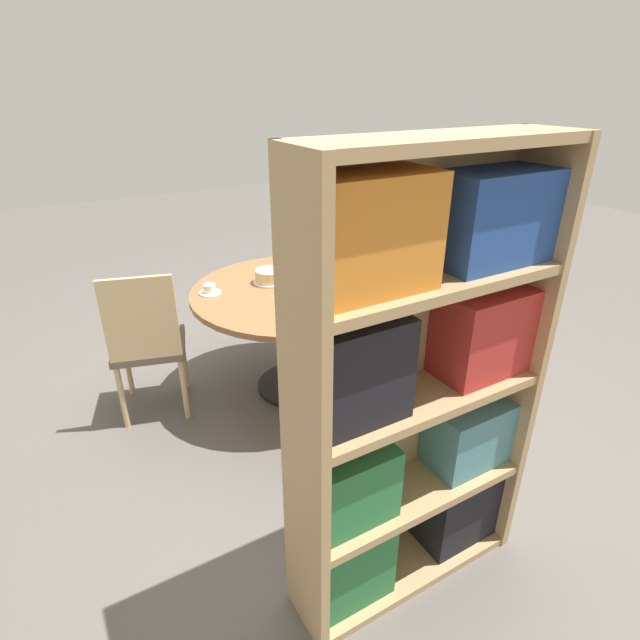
{
  "coord_description": "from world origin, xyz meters",
  "views": [
    {
      "loc": [
        1.33,
        2.6,
        1.91
      ],
      "look_at": [
        0.0,
        0.3,
        0.63
      ],
      "focal_mm": 28.0,
      "sensor_mm": 36.0,
      "label": 1
    }
  ],
  "objects_px": {
    "bookshelf": "(416,395)",
    "cup_b": "(210,290)",
    "chair_c": "(357,276)",
    "coffee_pot": "(306,269)",
    "chair_a": "(147,341)",
    "water_bottle": "(328,262)",
    "chair_b": "(409,378)",
    "cake_main": "(270,276)",
    "cup_a": "(284,268)"
  },
  "relations": [
    {
      "from": "chair_b",
      "to": "water_bottle",
      "type": "xyz_separation_m",
      "value": [
        -0.06,
        -0.94,
        0.34
      ]
    },
    {
      "from": "bookshelf",
      "to": "cake_main",
      "type": "distance_m",
      "value": 1.66
    },
    {
      "from": "cake_main",
      "to": "cup_a",
      "type": "height_order",
      "value": "cake_main"
    },
    {
      "from": "chair_a",
      "to": "water_bottle",
      "type": "xyz_separation_m",
      "value": [
        -1.16,
        0.16,
        0.34
      ]
    },
    {
      "from": "chair_b",
      "to": "chair_c",
      "type": "height_order",
      "value": "same"
    },
    {
      "from": "chair_a",
      "to": "cake_main",
      "type": "height_order",
      "value": "chair_a"
    },
    {
      "from": "chair_b",
      "to": "cake_main",
      "type": "distance_m",
      "value": 1.16
    },
    {
      "from": "coffee_pot",
      "to": "cup_b",
      "type": "bearing_deg",
      "value": -15.08
    },
    {
      "from": "water_bottle",
      "to": "chair_c",
      "type": "bearing_deg",
      "value": -140.31
    },
    {
      "from": "bookshelf",
      "to": "cup_b",
      "type": "height_order",
      "value": "bookshelf"
    },
    {
      "from": "cup_a",
      "to": "cup_b",
      "type": "xyz_separation_m",
      "value": [
        0.57,
        0.13,
        0.0
      ]
    },
    {
      "from": "chair_a",
      "to": "chair_b",
      "type": "bearing_deg",
      "value": 150.97
    },
    {
      "from": "bookshelf",
      "to": "cup_b",
      "type": "xyz_separation_m",
      "value": [
        0.22,
        -1.67,
        -0.13
      ]
    },
    {
      "from": "coffee_pot",
      "to": "chair_c",
      "type": "bearing_deg",
      "value": -147.87
    },
    {
      "from": "chair_a",
      "to": "cup_b",
      "type": "bearing_deg",
      "value": -163.04
    },
    {
      "from": "bookshelf",
      "to": "chair_c",
      "type": "bearing_deg",
      "value": 61.25
    },
    {
      "from": "chair_c",
      "to": "bookshelf",
      "type": "relative_size",
      "value": 0.54
    },
    {
      "from": "chair_b",
      "to": "bookshelf",
      "type": "bearing_deg",
      "value": -47.14
    },
    {
      "from": "chair_a",
      "to": "chair_c",
      "type": "relative_size",
      "value": 1.0
    },
    {
      "from": "chair_a",
      "to": "water_bottle",
      "type": "distance_m",
      "value": 1.22
    },
    {
      "from": "chair_c",
      "to": "bookshelf",
      "type": "height_order",
      "value": "bookshelf"
    },
    {
      "from": "chair_a",
      "to": "coffee_pot",
      "type": "relative_size",
      "value": 4.19
    },
    {
      "from": "bookshelf",
      "to": "cup_a",
      "type": "bearing_deg",
      "value": 78.97
    },
    {
      "from": "cup_b",
      "to": "coffee_pot",
      "type": "bearing_deg",
      "value": 164.92
    },
    {
      "from": "coffee_pot",
      "to": "water_bottle",
      "type": "relative_size",
      "value": 0.77
    },
    {
      "from": "coffee_pot",
      "to": "cup_a",
      "type": "relative_size",
      "value": 1.7
    },
    {
      "from": "water_bottle",
      "to": "cup_b",
      "type": "bearing_deg",
      "value": -12.53
    },
    {
      "from": "coffee_pot",
      "to": "water_bottle",
      "type": "distance_m",
      "value": 0.16
    },
    {
      "from": "chair_c",
      "to": "cake_main",
      "type": "relative_size",
      "value": 4.44
    },
    {
      "from": "coffee_pot",
      "to": "cup_a",
      "type": "xyz_separation_m",
      "value": [
        0.02,
        -0.29,
        -0.08
      ]
    },
    {
      "from": "water_bottle",
      "to": "cup_a",
      "type": "xyz_separation_m",
      "value": [
        0.18,
        -0.3,
        -0.1
      ]
    },
    {
      "from": "coffee_pot",
      "to": "chair_a",
      "type": "bearing_deg",
      "value": -8.62
    },
    {
      "from": "cake_main",
      "to": "cup_b",
      "type": "bearing_deg",
      "value": -2.6
    },
    {
      "from": "bookshelf",
      "to": "cake_main",
      "type": "relative_size",
      "value": 8.22
    },
    {
      "from": "chair_b",
      "to": "cake_main",
      "type": "height_order",
      "value": "chair_b"
    },
    {
      "from": "coffee_pot",
      "to": "water_bottle",
      "type": "bearing_deg",
      "value": 177.06
    },
    {
      "from": "chair_c",
      "to": "cup_a",
      "type": "relative_size",
      "value": 7.13
    },
    {
      "from": "cake_main",
      "to": "cup_b",
      "type": "distance_m",
      "value": 0.4
    },
    {
      "from": "coffee_pot",
      "to": "cake_main",
      "type": "distance_m",
      "value": 0.24
    },
    {
      "from": "chair_a",
      "to": "bookshelf",
      "type": "distance_m",
      "value": 1.82
    },
    {
      "from": "bookshelf",
      "to": "coffee_pot",
      "type": "relative_size",
      "value": 7.75
    },
    {
      "from": "chair_a",
      "to": "cup_a",
      "type": "distance_m",
      "value": 1.02
    },
    {
      "from": "bookshelf",
      "to": "cup_a",
      "type": "height_order",
      "value": "bookshelf"
    },
    {
      "from": "bookshelf",
      "to": "coffee_pot",
      "type": "xyz_separation_m",
      "value": [
        -0.37,
        -1.51,
        -0.06
      ]
    },
    {
      "from": "bookshelf",
      "to": "water_bottle",
      "type": "height_order",
      "value": "bookshelf"
    },
    {
      "from": "water_bottle",
      "to": "cake_main",
      "type": "height_order",
      "value": "water_bottle"
    },
    {
      "from": "chair_b",
      "to": "cup_b",
      "type": "distance_m",
      "value": 1.33
    },
    {
      "from": "cup_b",
      "to": "water_bottle",
      "type": "bearing_deg",
      "value": 167.47
    },
    {
      "from": "coffee_pot",
      "to": "cup_b",
      "type": "distance_m",
      "value": 0.61
    },
    {
      "from": "chair_a",
      "to": "cake_main",
      "type": "relative_size",
      "value": 4.44
    }
  ]
}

